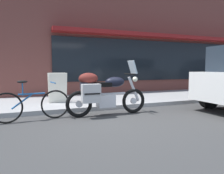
% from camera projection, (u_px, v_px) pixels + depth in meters
% --- Properties ---
extents(ground_plane, '(80.00, 80.00, 0.00)m').
position_uv_depth(ground_plane, '(119.00, 121.00, 4.88)').
color(ground_plane, '#393939').
extents(storefront_building, '(20.11, 0.90, 7.96)m').
position_uv_depth(storefront_building, '(194.00, 15.00, 10.85)').
color(storefront_building, brown).
rests_on(storefront_building, ground_plane).
extents(touring_motorcycle, '(2.13, 0.66, 1.41)m').
position_uv_depth(touring_motorcycle, '(103.00, 92.00, 5.37)').
color(touring_motorcycle, black).
rests_on(touring_motorcycle, ground_plane).
extents(parked_bicycle, '(1.73, 0.48, 0.93)m').
position_uv_depth(parked_bicycle, '(32.00, 105.00, 4.87)').
color(parked_bicycle, black).
rests_on(parked_bicycle, ground_plane).
extents(sandwich_board_sign, '(0.55, 0.41, 0.93)m').
position_uv_depth(sandwich_board_sign, '(57.00, 88.00, 6.74)').
color(sandwich_board_sign, silver).
rests_on(sandwich_board_sign, sidewalk_curb).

